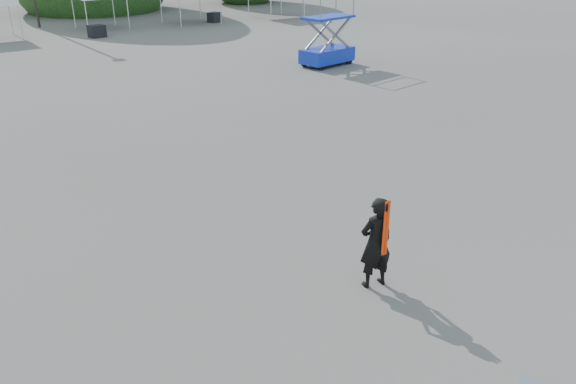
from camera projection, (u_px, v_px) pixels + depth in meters
ground at (283, 226)px, 11.62m from camera, size 120.00×120.00×0.00m
man at (376, 243)px, 9.32m from camera, size 0.67×0.51×1.65m
scissor_lift at (328, 29)px, 25.36m from camera, size 2.67×1.61×3.25m
crate_mid at (97, 31)px, 33.06m from camera, size 0.98×0.81×0.70m
crate_east at (214, 17)px, 38.93m from camera, size 1.02×0.91×0.65m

